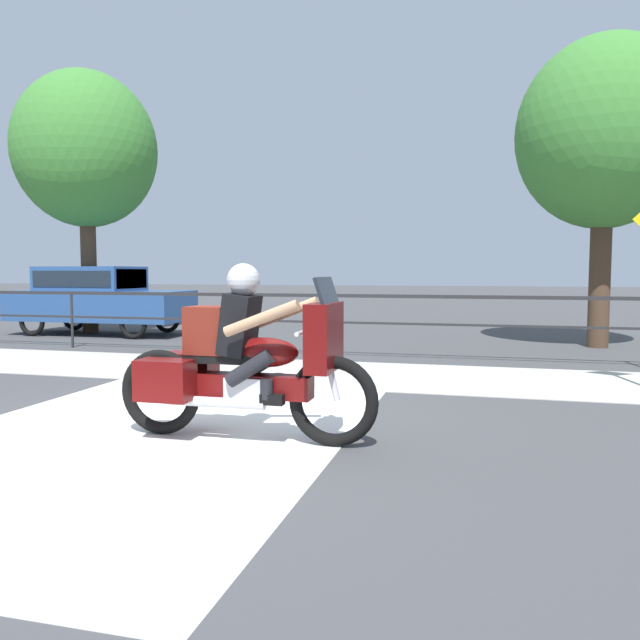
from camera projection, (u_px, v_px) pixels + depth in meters
name	position (u px, v px, depth m)	size (l,w,h in m)	color
ground_plane	(192.00, 428.00, 5.95)	(120.00, 120.00, 0.00)	#424244
sidewalk_band	(295.00, 372.00, 9.23)	(44.00, 2.40, 0.01)	#B7B2A8
crosswalk_band	(152.00, 430.00, 5.84)	(3.69, 6.00, 0.01)	silver
fence_railing	(325.00, 307.00, 10.87)	(36.00, 0.05, 1.10)	#232326
motorcycle	(242.00, 361.00, 5.46)	(2.40, 0.76, 1.56)	black
parked_car	(97.00, 296.00, 14.72)	(4.21, 1.66, 1.60)	#284C84
tree_behind_sign	(605.00, 134.00, 11.94)	(3.32, 3.32, 5.96)	#473323
tree_behind_car	(86.00, 151.00, 14.90)	(3.35, 3.35, 6.24)	#473323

